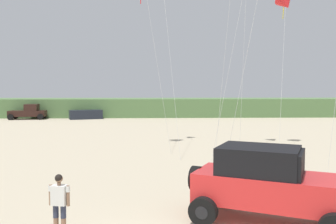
# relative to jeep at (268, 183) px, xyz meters

# --- Properties ---
(dune_ridge) EXTENTS (90.00, 8.55, 2.57)m
(dune_ridge) POSITION_rel_jeep_xyz_m (-2.55, 43.15, 0.09)
(dune_ridge) COLOR #567A47
(dune_ridge) RESTS_ON ground_plane
(jeep) EXTENTS (5.00, 4.01, 2.26)m
(jeep) POSITION_rel_jeep_xyz_m (0.00, 0.00, 0.00)
(jeep) COLOR red
(jeep) RESTS_ON ground_plane
(person_watching) EXTENTS (0.61, 0.37, 1.67)m
(person_watching) POSITION_rel_jeep_xyz_m (-5.97, -0.68, -0.26)
(person_watching) COLOR #8C664C
(person_watching) RESTS_ON ground_plane
(distant_pickup) EXTENTS (4.74, 2.72, 1.98)m
(distant_pickup) POSITION_rel_jeep_xyz_m (-19.91, 37.59, -0.26)
(distant_pickup) COLOR black
(distant_pickup) RESTS_ON ground_plane
(distant_sedan) EXTENTS (4.52, 2.97, 1.20)m
(distant_sedan) POSITION_rel_jeep_xyz_m (-12.49, 37.71, -0.60)
(distant_sedan) COLOR #1E232D
(distant_sedan) RESTS_ON ground_plane
(kite_orange_streamer) EXTENTS (2.91, 6.35, 10.48)m
(kite_orange_streamer) POSITION_rel_jeep_xyz_m (5.48, 14.05, 8.53)
(kite_orange_streamer) COLOR red
(kite_orange_streamer) RESTS_ON ground_plane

